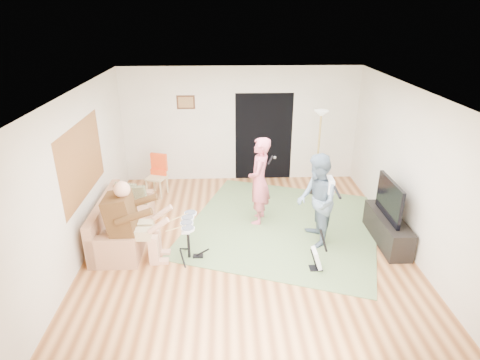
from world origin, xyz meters
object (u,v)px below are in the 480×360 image
(dining_chair, at_px, (157,181))
(tv_cabinet, at_px, (387,229))
(television, at_px, (390,199))
(sofa, at_px, (120,226))
(guitar_spare, at_px, (317,258))
(singer, at_px, (259,181))
(guitarist, at_px, (317,201))
(drum_kit, at_px, (188,241))
(torchiere_lamp, at_px, (319,138))

(dining_chair, xyz_separation_m, tv_cabinet, (4.40, -2.17, -0.08))
(tv_cabinet, height_order, television, television)
(dining_chair, relative_size, tv_cabinet, 0.66)
(sofa, bearing_deg, guitar_spare, -17.46)
(singer, height_order, guitarist, singer)
(singer, bearing_deg, tv_cabinet, 82.38)
(drum_kit, height_order, guitarist, guitarist)
(sofa, bearing_deg, torchiere_lamp, 25.07)
(torchiere_lamp, bearing_deg, guitarist, -102.74)
(guitarist, bearing_deg, sofa, -94.33)
(sofa, relative_size, torchiere_lamp, 1.01)
(drum_kit, xyz_separation_m, tv_cabinet, (3.50, 0.38, -0.07))
(guitar_spare, distance_m, tv_cabinet, 1.63)
(guitarist, height_order, guitar_spare, guitarist)
(singer, distance_m, television, 2.34)
(television, bearing_deg, dining_chair, 153.48)
(singer, bearing_deg, drum_kit, -33.05)
(torchiere_lamp, distance_m, television, 2.30)
(torchiere_lamp, distance_m, tv_cabinet, 2.51)
(dining_chair, bearing_deg, guitar_spare, -26.89)
(sofa, xyz_separation_m, singer, (2.55, 0.57, 0.60))
(guitar_spare, height_order, television, television)
(singer, distance_m, dining_chair, 2.60)
(sofa, relative_size, drum_kit, 2.59)
(sofa, bearing_deg, guitarist, -4.18)
(guitarist, xyz_separation_m, guitar_spare, (-0.12, -0.80, -0.62))
(tv_cabinet, bearing_deg, dining_chair, 153.75)
(sofa, xyz_separation_m, guitar_spare, (3.35, -1.06, -0.04))
(guitarist, relative_size, tv_cabinet, 1.19)
(guitarist, relative_size, dining_chair, 1.80)
(sofa, height_order, drum_kit, sofa)
(torchiere_lamp, relative_size, dining_chair, 2.06)
(torchiere_lamp, xyz_separation_m, dining_chair, (-3.57, 0.05, -0.97))
(drum_kit, bearing_deg, guitarist, 10.24)
(singer, xyz_separation_m, guitarist, (0.92, -0.83, -0.03))
(sofa, bearing_deg, dining_chair, 78.56)
(singer, bearing_deg, guitar_spare, 39.23)
(television, bearing_deg, tv_cabinet, 0.00)
(dining_chair, distance_m, tv_cabinet, 4.91)
(sofa, xyz_separation_m, television, (4.74, -0.27, 0.59))
(singer, relative_size, guitarist, 1.03)
(television, bearing_deg, torchiere_lamp, 110.33)
(sofa, distance_m, television, 4.78)
(torchiere_lamp, relative_size, tv_cabinet, 1.35)
(guitarist, bearing_deg, guitar_spare, -8.76)
(guitar_spare, bearing_deg, television, 29.68)
(sofa, distance_m, drum_kit, 1.44)
(singer, distance_m, tv_cabinet, 2.46)
(drum_kit, height_order, television, television)
(guitar_spare, height_order, torchiere_lamp, torchiere_lamp)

